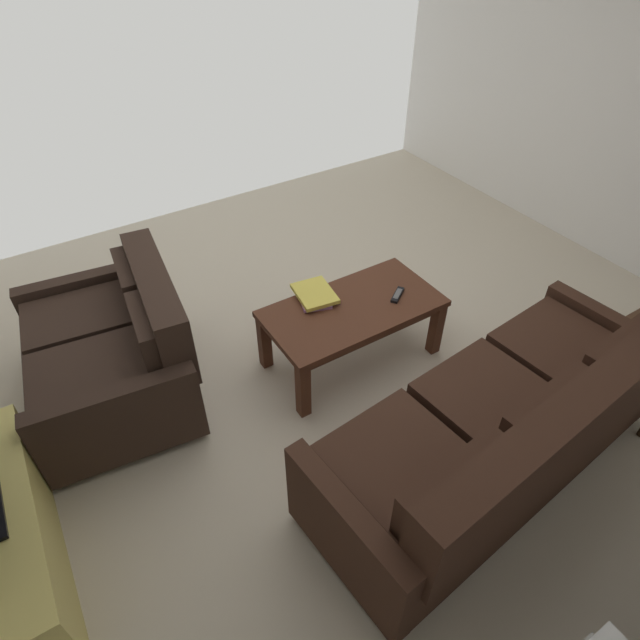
# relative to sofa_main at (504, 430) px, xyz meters

# --- Properties ---
(ground_plane) EXTENTS (5.14, 4.88, 0.01)m
(ground_plane) POSITION_rel_sofa_main_xyz_m (0.11, -1.28, -0.37)
(ground_plane) COLOR beige
(sofa_main) EXTENTS (2.14, 0.98, 0.85)m
(sofa_main) POSITION_rel_sofa_main_xyz_m (0.00, 0.00, 0.00)
(sofa_main) COLOR black
(sofa_main) RESTS_ON ground
(loveseat_near) EXTENTS (1.01, 1.29, 0.83)m
(loveseat_near) POSITION_rel_sofa_main_xyz_m (1.51, -1.66, -0.02)
(loveseat_near) COLOR black
(loveseat_near) RESTS_ON ground
(coffee_table) EXTENTS (1.13, 0.58, 0.45)m
(coffee_table) POSITION_rel_sofa_main_xyz_m (0.14, -1.15, 0.01)
(coffee_table) COLOR #4C2819
(coffee_table) RESTS_ON ground
(tv_stand) EXTENTS (0.44, 1.22, 0.47)m
(tv_stand) POSITION_rel_sofa_main_xyz_m (2.30, -0.81, -0.14)
(tv_stand) COLOR #D8C666
(tv_stand) RESTS_ON ground
(book_stack) EXTENTS (0.27, 0.32, 0.05)m
(book_stack) POSITION_rel_sofa_main_xyz_m (0.30, -1.36, 0.11)
(book_stack) COLOR #996699
(book_stack) RESTS_ON coffee_table
(tv_remote) EXTENTS (0.16, 0.13, 0.02)m
(tv_remote) POSITION_rel_sofa_main_xyz_m (-0.16, -1.09, 0.09)
(tv_remote) COLOR black
(tv_remote) RESTS_ON coffee_table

